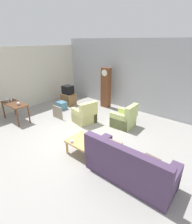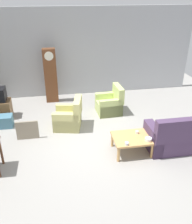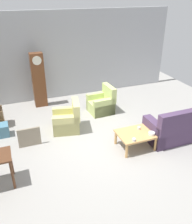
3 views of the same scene
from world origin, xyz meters
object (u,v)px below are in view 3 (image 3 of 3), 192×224
armchair_olive_near (67,121)px  bowl_white_stacked (152,134)px  cup_white_porcelain (139,128)px  cup_blue_rimmed (134,140)px  storage_box_blue (1,130)px  armchair_olive_far (102,104)px  couch_floral (183,127)px  grandfather_clock (39,80)px  coffee_table_wood (136,135)px  framed_picture_leaning (29,137)px

armchair_olive_near → bowl_white_stacked: bearing=-44.0°
cup_white_porcelain → cup_blue_rimmed: 0.60m
storage_box_blue → cup_blue_rimmed: (3.13, -2.17, 0.29)m
armchair_olive_far → couch_floral: bearing=-56.5°
armchair_olive_far → grandfather_clock: grandfather_clock is taller
coffee_table_wood → grandfather_clock: size_ratio=0.50×
couch_floral → armchair_olive_far: bearing=123.5°
couch_floral → bowl_white_stacked: size_ratio=12.56×
framed_picture_leaning → bowl_white_stacked: framed_picture_leaning is taller
cup_white_porcelain → framed_picture_leaning: bearing=161.9°
grandfather_clock → cup_white_porcelain: size_ratio=23.77×
armchair_olive_far → cup_blue_rimmed: armchair_olive_far is taller
couch_floral → coffee_table_wood: size_ratio=2.19×
couch_floral → storage_box_blue: couch_floral is taller
framed_picture_leaning → storage_box_blue: framed_picture_leaning is taller
armchair_olive_near → armchair_olive_far: bearing=27.3°
coffee_table_wood → cup_white_porcelain: cup_white_porcelain is taller
armchair_olive_far → bowl_white_stacked: bearing=-80.9°
armchair_olive_far → storage_box_blue: 3.32m
grandfather_clock → armchair_olive_far: bearing=-34.1°
couch_floral → framed_picture_leaning: size_ratio=3.51×
coffee_table_wood → armchair_olive_near: bearing=133.8°
bowl_white_stacked → armchair_olive_far: bearing=99.1°
framed_picture_leaning → cup_white_porcelain: size_ratio=7.40×
armchair_olive_near → framed_picture_leaning: size_ratio=1.55×
cup_blue_rimmed → grandfather_clock: bearing=114.0°
grandfather_clock → cup_white_porcelain: grandfather_clock is taller
armchair_olive_far → coffee_table_wood: 2.25m
couch_floral → cup_blue_rimmed: bearing=-172.2°
storage_box_blue → cup_blue_rimmed: size_ratio=4.78×
armchair_olive_far → grandfather_clock: (-1.88, 1.27, 0.66)m
armchair_olive_far → storage_box_blue: (-3.30, -0.38, -0.12)m
couch_floral → bowl_white_stacked: couch_floral is taller
framed_picture_leaning → storage_box_blue: bearing=131.6°
storage_box_blue → bowl_white_stacked: size_ratio=2.57×
cup_blue_rimmed → cup_white_porcelain: bearing=48.3°
cup_white_porcelain → cup_blue_rimmed: size_ratio=0.90×
bowl_white_stacked → framed_picture_leaning: bearing=156.7°
coffee_table_wood → storage_box_blue: bearing=150.8°
cup_blue_rimmed → framed_picture_leaning: bearing=150.4°
coffee_table_wood → grandfather_clock: (-1.93, 3.53, 0.59)m
grandfather_clock → cup_white_porcelain: (2.11, -3.38, -0.49)m
couch_floral → coffee_table_wood: 1.48m
couch_floral → grandfather_clock: (-3.41, 3.59, 0.62)m
cup_blue_rimmed → bowl_white_stacked: (0.57, 0.09, 0.00)m
coffee_table_wood → armchair_olive_far: bearing=91.4°
couch_floral → bowl_white_stacked: bearing=-172.6°
armchair_olive_far → coffee_table_wood: bearing=-88.6°
couch_floral → armchair_olive_far: 2.78m
framed_picture_leaning → bowl_white_stacked: 3.25m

